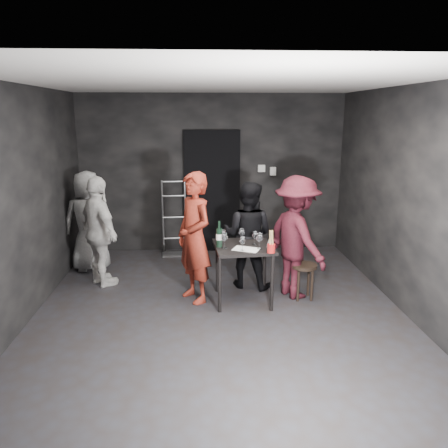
{
  "coord_description": "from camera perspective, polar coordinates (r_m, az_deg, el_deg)",
  "views": [
    {
      "loc": [
        -0.24,
        -5.0,
        2.37
      ],
      "look_at": [
        0.07,
        0.25,
        1.03
      ],
      "focal_mm": 35.0,
      "sensor_mm": 36.0,
      "label": 1
    }
  ],
  "objects": [
    {
      "name": "tasting_mat",
      "position": [
        5.37,
        2.92,
        -3.3
      ],
      "size": [
        0.37,
        0.32,
        0.0
      ],
      "primitive_type": "cube",
      "rotation": [
        0.0,
        0.0,
        -0.43
      ],
      "color": "white",
      "rests_on": "tasting_table"
    },
    {
      "name": "wallbox_lower",
      "position": [
        7.62,
        6.4,
        6.87
      ],
      "size": [
        0.1,
        0.06,
        0.14
      ],
      "primitive_type": "cube",
      "color": "#B7B7B2",
      "rests_on": "wall_back"
    },
    {
      "name": "wall_left",
      "position": [
        5.49,
        -24.86,
        2.22
      ],
      "size": [
        0.04,
        5.0,
        2.7
      ],
      "primitive_type": "cube",
      "color": "black",
      "rests_on": "ground"
    },
    {
      "name": "wall_front",
      "position": [
        2.71,
        1.91,
        -7.84
      ],
      "size": [
        4.5,
        0.04,
        2.7
      ],
      "primitive_type": "cube",
      "color": "black",
      "rests_on": "ground"
    },
    {
      "name": "wine_glass_a",
      "position": [
        5.37,
        0.08,
        -2.05
      ],
      "size": [
        0.09,
        0.09,
        0.22
      ],
      "primitive_type": null,
      "rotation": [
        0.0,
        0.0,
        0.05
      ],
      "color": "white",
      "rests_on": "tasting_table"
    },
    {
      "name": "wine_glass_f",
      "position": [
        5.54,
        4.05,
        -1.75
      ],
      "size": [
        0.08,
        0.08,
        0.19
      ],
      "primitive_type": null,
      "rotation": [
        0.0,
        0.0,
        0.12
      ],
      "color": "white",
      "rests_on": "tasting_table"
    },
    {
      "name": "wall_back",
      "position": [
        7.57,
        -1.58,
        6.53
      ],
      "size": [
        4.5,
        0.04,
        2.7
      ],
      "primitive_type": "cube",
      "color": "black",
      "rests_on": "ground"
    },
    {
      "name": "wall_right",
      "position": [
        5.68,
        22.68,
        2.81
      ],
      "size": [
        0.04,
        5.0,
        2.7
      ],
      "primitive_type": "cube",
      "color": "black",
      "rests_on": "ground"
    },
    {
      "name": "woman_black",
      "position": [
        6.02,
        3.13,
        -1.51
      ],
      "size": [
        0.81,
        0.64,
        1.47
      ],
      "primitive_type": "imported",
      "rotation": [
        0.0,
        0.0,
        2.74
      ],
      "color": "black",
      "rests_on": "floor"
    },
    {
      "name": "doorway",
      "position": [
        7.56,
        -1.55,
        4.21
      ],
      "size": [
        0.95,
        0.1,
        2.1
      ],
      "primitive_type": "cube",
      "color": "black",
      "rests_on": "ground"
    },
    {
      "name": "bystander_cream",
      "position": [
        6.27,
        -15.97,
        -0.77
      ],
      "size": [
        0.93,
        1.02,
        1.6
      ],
      "primitive_type": "imported",
      "rotation": [
        0.0,
        0.0,
        2.23
      ],
      "color": "silver",
      "rests_on": "floor"
    },
    {
      "name": "bystander_grey",
      "position": [
        6.94,
        -17.23,
        0.52
      ],
      "size": [
        0.81,
        0.49,
        1.59
      ],
      "primitive_type": "imported",
      "rotation": [
        0.0,
        0.0,
        3.23
      ],
      "color": "gray",
      "rests_on": "floor"
    },
    {
      "name": "wine_glass_d",
      "position": [
        5.28,
        2.43,
        -2.5
      ],
      "size": [
        0.09,
        0.09,
        0.19
      ],
      "primitive_type": null,
      "rotation": [
        0.0,
        0.0,
        0.29
      ],
      "color": "white",
      "rests_on": "tasting_table"
    },
    {
      "name": "wallbox_upper",
      "position": [
        7.59,
        4.91,
        7.26
      ],
      "size": [
        0.12,
        0.06,
        0.12
      ],
      "primitive_type": "cube",
      "color": "#B7B7B2",
      "rests_on": "wall_back"
    },
    {
      "name": "floor",
      "position": [
        5.54,
        -0.62,
        -11.06
      ],
      "size": [
        4.5,
        5.0,
        0.02
      ],
      "primitive_type": "cube",
      "color": "black",
      "rests_on": "ground"
    },
    {
      "name": "breadstick_cup",
      "position": [
        5.23,
        6.19,
        -2.34
      ],
      "size": [
        0.09,
        0.09,
        0.3
      ],
      "rotation": [
        0.0,
        0.0,
        0.12
      ],
      "color": "red",
      "rests_on": "tasting_table"
    },
    {
      "name": "wine_bottle",
      "position": [
        5.43,
        -0.63,
        -1.68
      ],
      "size": [
        0.08,
        0.08,
        0.33
      ],
      "rotation": [
        0.0,
        0.0,
        0.44
      ],
      "color": "black",
      "rests_on": "tasting_table"
    },
    {
      "name": "stool",
      "position": [
        5.8,
        10.4,
        -6.15
      ],
      "size": [
        0.33,
        0.33,
        0.47
      ],
      "rotation": [
        0.0,
        0.0,
        0.27
      ],
      "color": "black",
      "rests_on": "floor"
    },
    {
      "name": "tasting_table",
      "position": [
        5.55,
        2.56,
        -3.78
      ],
      "size": [
        0.72,
        0.72,
        0.75
      ],
      "rotation": [
        0.0,
        0.0,
        0.08
      ],
      "color": "black",
      "rests_on": "floor"
    },
    {
      "name": "ceiling",
      "position": [
        5.02,
        -0.71,
        18.04
      ],
      "size": [
        4.5,
        5.0,
        0.02
      ],
      "primitive_type": "cube",
      "color": "silver",
      "rests_on": "ground"
    },
    {
      "name": "hand_truck",
      "position": [
        7.59,
        -6.46,
        -2.2
      ],
      "size": [
        0.43,
        0.35,
        1.28
      ],
      "rotation": [
        0.0,
        0.0,
        0.08
      ],
      "color": "#B2B2B7",
      "rests_on": "floor"
    },
    {
      "name": "man_maroon",
      "position": [
        5.73,
        9.48,
        -1.19
      ],
      "size": [
        0.94,
        1.23,
        1.72
      ],
      "primitive_type": "imported",
      "rotation": [
        0.0,
        0.0,
        2.0
      ],
      "color": "#3F111A",
      "rests_on": "floor"
    },
    {
      "name": "wine_glass_b",
      "position": [
        5.56,
        -0.09,
        -1.57
      ],
      "size": [
        0.08,
        0.08,
        0.2
      ],
      "primitive_type": null,
      "rotation": [
        0.0,
        0.0,
        0.09
      ],
      "color": "white",
      "rests_on": "tasting_table"
    },
    {
      "name": "server_red",
      "position": [
        5.52,
        -3.9,
        -0.83
      ],
      "size": [
        0.74,
        0.82,
        1.87
      ],
      "primitive_type": "imported",
      "rotation": [
        0.0,
        0.0,
        -1.01
      ],
      "color": "maroon",
      "rests_on": "floor"
    },
    {
      "name": "wine_glass_c",
      "position": [
        5.6,
        2.32,
        -1.45
      ],
      "size": [
        0.08,
        0.08,
        0.21
      ],
      "primitive_type": null,
      "rotation": [
        0.0,
        0.0,
        -0.06
      ],
      "color": "white",
      "rests_on": "tasting_table"
    },
    {
      "name": "wine_glass_e",
      "position": [
        5.36,
        4.65,
        -2.15
      ],
      "size": [
        0.1,
        0.1,
        0.22
      ],
      "primitive_type": null,
      "rotation": [
        0.0,
        0.0,
        0.25
      ],
      "color": "white",
      "rests_on": "tasting_table"
    },
    {
      "name": "reserved_card",
      "position": [
        5.5,
        5.84,
        -2.39
      ],
      "size": [
        0.1,
        0.14,
        0.1
      ],
      "primitive_type": null,
      "rotation": [
        0.0,
        0.0,
        -0.16
      ],
      "color": "white",
      "rests_on": "tasting_table"
    }
  ]
}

